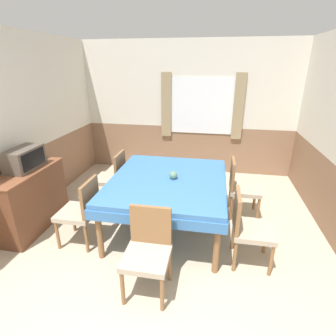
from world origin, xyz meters
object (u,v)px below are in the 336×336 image
(chair_left_far, at_px, (113,176))
(chair_head_near, at_px, (148,249))
(vase, at_px, (173,175))
(dining_table, at_px, (168,185))
(sideboard, at_px, (29,199))
(chair_left_near, at_px, (82,209))
(tv, at_px, (24,159))
(chair_right_near, at_px, (248,226))
(chair_right_far, at_px, (241,186))

(chair_left_far, bearing_deg, chair_head_near, -148.39)
(chair_left_far, relative_size, vase, 8.17)
(chair_head_near, bearing_deg, dining_table, -90.00)
(sideboard, bearing_deg, chair_left_far, 44.08)
(chair_left_near, distance_m, chair_head_near, 1.15)
(tv, bearing_deg, chair_right_near, -5.24)
(chair_right_near, distance_m, vase, 1.11)
(dining_table, distance_m, tv, 1.93)
(dining_table, distance_m, sideboard, 1.91)
(vase, bearing_deg, tv, -172.31)
(chair_right_far, distance_m, chair_head_near, 1.90)
(dining_table, bearing_deg, chair_left_far, 152.31)
(chair_right_near, relative_size, tv, 1.65)
(sideboard, height_order, vase, sideboard)
(chair_left_near, bearing_deg, tv, 73.33)
(dining_table, relative_size, chair_right_near, 1.97)
(chair_right_far, relative_size, sideboard, 0.78)
(dining_table, height_order, tv, tv)
(dining_table, xyz_separation_m, sideboard, (-1.87, -0.33, -0.21))
(chair_right_far, bearing_deg, sideboard, -73.50)
(dining_table, height_order, chair_left_far, chair_left_far)
(dining_table, bearing_deg, chair_left_near, -152.31)
(tv, bearing_deg, dining_table, 7.88)
(sideboard, bearing_deg, vase, 9.66)
(vase, bearing_deg, sideboard, -170.34)
(chair_left_near, height_order, sideboard, chair_left_near)
(chair_left_near, xyz_separation_m, tv, (-0.88, 0.26, 0.52))
(sideboard, distance_m, vase, 2.00)
(dining_table, distance_m, chair_head_near, 1.11)
(chair_right_far, bearing_deg, chair_left_far, -90.00)
(chair_right_near, xyz_separation_m, tv, (-2.87, 0.26, 0.52))
(dining_table, height_order, chair_right_near, chair_right_near)
(chair_left_near, bearing_deg, chair_right_near, -90.00)
(chair_left_near, bearing_deg, chair_head_near, -119.89)
(sideboard, bearing_deg, chair_right_far, 16.50)
(dining_table, bearing_deg, vase, 2.41)
(sideboard, bearing_deg, chair_left_near, -12.52)
(chair_left_near, bearing_deg, vase, -63.73)
(chair_left_far, xyz_separation_m, vase, (1.06, -0.52, 0.32))
(chair_right_near, bearing_deg, chair_left_far, -117.69)
(chair_left_far, height_order, chair_right_near, same)
(chair_head_near, relative_size, vase, 8.17)
(dining_table, distance_m, chair_right_near, 1.14)
(chair_right_near, bearing_deg, sideboard, -93.89)
(chair_right_far, bearing_deg, chair_right_near, 0.00)
(chair_head_near, bearing_deg, chair_left_far, -58.39)
(chair_left_near, height_order, chair_left_far, same)
(chair_left_far, relative_size, tv, 1.65)
(chair_left_far, height_order, chair_head_near, same)
(chair_right_far, xyz_separation_m, sideboard, (-2.87, -0.85, -0.04))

